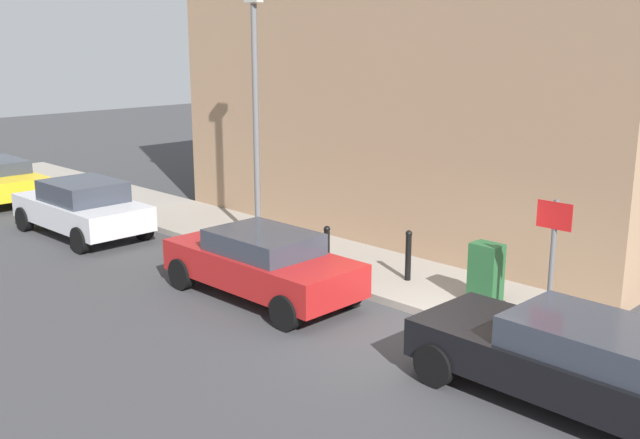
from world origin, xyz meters
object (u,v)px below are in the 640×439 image
at_px(utility_cabinet, 486,276).
at_px(bollard_near_cabinet, 408,254).
at_px(car_black, 576,361).
at_px(car_silver, 82,207).
at_px(bollard_far_kerb, 327,249).
at_px(car_red, 262,263).
at_px(street_sign, 553,248).
at_px(lamppost, 256,109).

xyz_separation_m(utility_cabinet, bollard_near_cabinet, (0.10, 1.87, 0.02)).
distance_m(car_black, car_silver, 13.11).
height_order(bollard_near_cabinet, bollard_far_kerb, same).
bearing_deg(car_silver, car_red, -179.19).
height_order(utility_cabinet, street_sign, street_sign).
bearing_deg(car_silver, lamppost, -148.97).
distance_m(bollard_near_cabinet, bollard_far_kerb, 1.67).
relative_size(car_red, car_silver, 1.02).
xyz_separation_m(car_silver, utility_cabinet, (2.54, -10.23, -0.06)).
height_order(utility_cabinet, bollard_far_kerb, utility_cabinet).
bearing_deg(bollard_near_cabinet, street_sign, -101.75).
height_order(bollard_near_cabinet, street_sign, street_sign).
xyz_separation_m(utility_cabinet, lamppost, (-0.10, 6.25, 2.62)).
relative_size(car_black, street_sign, 1.96).
xyz_separation_m(car_black, street_sign, (1.69, 1.31, 0.97)).
bearing_deg(car_black, car_silver, 1.98).
distance_m(bollard_near_cabinet, street_sign, 3.63).
bearing_deg(lamppost, bollard_far_kerb, -103.10).
relative_size(bollard_far_kerb, street_sign, 0.45).
distance_m(car_red, street_sign, 5.42).
bearing_deg(car_silver, car_black, -179.35).
height_order(car_silver, bollard_far_kerb, car_silver).
xyz_separation_m(car_red, bollard_far_kerb, (1.60, -0.19, -0.01)).
height_order(car_red, car_silver, car_silver).
bearing_deg(bollard_near_cabinet, car_red, 147.34).
xyz_separation_m(utility_cabinet, street_sign, (-0.61, -1.56, 0.98)).
distance_m(car_black, car_red, 6.34).
relative_size(car_silver, bollard_far_kerb, 3.92).
xyz_separation_m(bollard_near_cabinet, lamppost, (-0.20, 4.38, 2.60)).
height_order(car_silver, bollard_near_cabinet, car_silver).
height_order(bollard_near_cabinet, lamppost, lamppost).
bearing_deg(car_red, bollard_near_cabinet, -122.93).
distance_m(bollard_far_kerb, lamppost, 4.01).
distance_m(utility_cabinet, bollard_far_kerb, 3.37).
xyz_separation_m(car_black, car_red, (-0.10, 6.34, 0.02)).
distance_m(car_red, bollard_far_kerb, 1.61).
relative_size(bollard_near_cabinet, bollard_far_kerb, 1.00).
xyz_separation_m(bollard_far_kerb, lamppost, (0.69, 2.98, 2.60)).
distance_m(bollard_near_cabinet, lamppost, 5.10).
relative_size(car_red, street_sign, 1.81).
xyz_separation_m(car_silver, bollard_far_kerb, (1.74, -6.96, -0.04)).
distance_m(car_black, utility_cabinet, 3.68).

